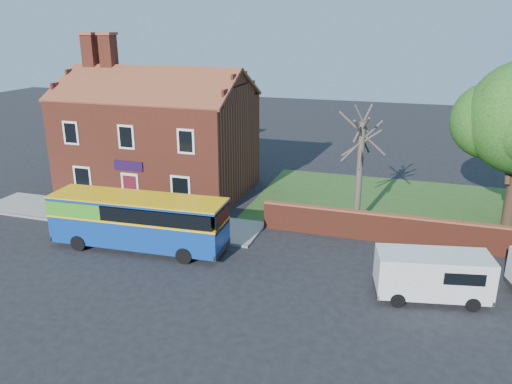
% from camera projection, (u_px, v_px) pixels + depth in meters
% --- Properties ---
extents(ground, '(120.00, 120.00, 0.00)m').
position_uv_depth(ground, '(180.00, 277.00, 23.06)').
color(ground, black).
rests_on(ground, ground).
extents(pavement, '(18.00, 3.50, 0.12)m').
position_uv_depth(pavement, '(117.00, 216.00, 30.26)').
color(pavement, gray).
rests_on(pavement, ground).
extents(kerb, '(18.00, 0.15, 0.14)m').
position_uv_depth(kerb, '(100.00, 227.00, 28.68)').
color(kerb, slate).
rests_on(kerb, ground).
extents(grass_strip, '(26.00, 12.00, 0.04)m').
position_uv_depth(grass_strip, '(461.00, 212.00, 31.03)').
color(grass_strip, '#426B28').
rests_on(grass_strip, ground).
extents(shop_building, '(12.30, 8.13, 10.50)m').
position_uv_depth(shop_building, '(159.00, 142.00, 34.40)').
color(shop_building, maroon).
rests_on(shop_building, ground).
extents(boundary_wall, '(22.00, 0.38, 1.60)m').
position_uv_depth(boundary_wall, '(471.00, 237.00, 25.36)').
color(boundary_wall, maroon).
rests_on(boundary_wall, ground).
extents(bus, '(9.28, 2.79, 2.80)m').
position_uv_depth(bus, '(133.00, 219.00, 25.68)').
color(bus, navy).
rests_on(bus, ground).
extents(van_near, '(4.92, 2.73, 2.04)m').
position_uv_depth(van_near, '(433.00, 274.00, 20.93)').
color(van_near, silver).
rests_on(van_near, ground).
extents(bare_tree, '(2.49, 2.97, 6.65)m').
position_uv_depth(bare_tree, '(360.00, 169.00, 27.99)').
color(bare_tree, '#4C4238').
rests_on(bare_tree, ground).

